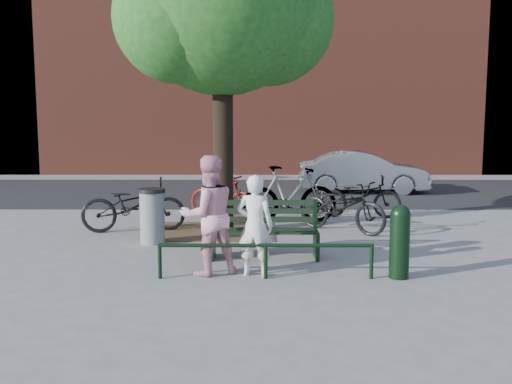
{
  "coord_description": "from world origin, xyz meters",
  "views": [
    {
      "loc": [
        -0.11,
        -9.07,
        2.25
      ],
      "look_at": [
        -0.14,
        1.0,
        0.96
      ],
      "focal_mm": 40.0,
      "sensor_mm": 36.0,
      "label": 1
    }
  ],
  "objects_px": {
    "bollard": "(400,239)",
    "bicycle_c": "(342,206)",
    "park_bench": "(265,228)",
    "person_right": "(208,215)",
    "parked_car": "(363,172)",
    "person_left": "(255,226)",
    "litter_bin": "(152,216)"
  },
  "relations": [
    {
      "from": "person_right",
      "to": "park_bench",
      "type": "bearing_deg",
      "value": -152.85
    },
    {
      "from": "park_bench",
      "to": "bollard",
      "type": "distance_m",
      "value": 2.27
    },
    {
      "from": "bollard",
      "to": "parked_car",
      "type": "height_order",
      "value": "parked_car"
    },
    {
      "from": "person_left",
      "to": "bollard",
      "type": "bearing_deg",
      "value": -169.93
    },
    {
      "from": "bollard",
      "to": "litter_bin",
      "type": "distance_m",
      "value": 4.54
    },
    {
      "from": "park_bench",
      "to": "person_right",
      "type": "bearing_deg",
      "value": -128.67
    },
    {
      "from": "park_bench",
      "to": "bicycle_c",
      "type": "xyz_separation_m",
      "value": [
        1.58,
        2.12,
        0.04
      ]
    },
    {
      "from": "bollard",
      "to": "parked_car",
      "type": "relative_size",
      "value": 0.27
    },
    {
      "from": "park_bench",
      "to": "bicycle_c",
      "type": "distance_m",
      "value": 2.64
    },
    {
      "from": "person_left",
      "to": "bollard",
      "type": "relative_size",
      "value": 1.4
    },
    {
      "from": "person_left",
      "to": "person_right",
      "type": "height_order",
      "value": "person_right"
    },
    {
      "from": "litter_bin",
      "to": "bicycle_c",
      "type": "distance_m",
      "value": 3.77
    },
    {
      "from": "bicycle_c",
      "to": "park_bench",
      "type": "bearing_deg",
      "value": -177.42
    },
    {
      "from": "litter_bin",
      "to": "parked_car",
      "type": "relative_size",
      "value": 0.26
    },
    {
      "from": "park_bench",
      "to": "litter_bin",
      "type": "bearing_deg",
      "value": 153.03
    },
    {
      "from": "parked_car",
      "to": "park_bench",
      "type": "bearing_deg",
      "value": 161.64
    },
    {
      "from": "park_bench",
      "to": "person_left",
      "type": "height_order",
      "value": "person_left"
    },
    {
      "from": "bicycle_c",
      "to": "parked_car",
      "type": "height_order",
      "value": "parked_car"
    },
    {
      "from": "bollard",
      "to": "parked_car",
      "type": "xyz_separation_m",
      "value": [
        1.21,
        9.46,
        0.08
      ]
    },
    {
      "from": "park_bench",
      "to": "bollard",
      "type": "relative_size",
      "value": 1.65
    },
    {
      "from": "bollard",
      "to": "bicycle_c",
      "type": "relative_size",
      "value": 0.54
    },
    {
      "from": "person_right",
      "to": "person_left",
      "type": "bearing_deg",
      "value": 147.49
    },
    {
      "from": "person_left",
      "to": "person_right",
      "type": "distance_m",
      "value": 0.69
    },
    {
      "from": "person_right",
      "to": "litter_bin",
      "type": "xyz_separation_m",
      "value": [
        -1.2,
        2.06,
        -0.36
      ]
    },
    {
      "from": "park_bench",
      "to": "litter_bin",
      "type": "height_order",
      "value": "litter_bin"
    },
    {
      "from": "park_bench",
      "to": "parked_car",
      "type": "distance_m",
      "value": 8.8
    },
    {
      "from": "person_right",
      "to": "parked_car",
      "type": "bearing_deg",
      "value": -137.22
    },
    {
      "from": "park_bench",
      "to": "bicycle_c",
      "type": "height_order",
      "value": "bicycle_c"
    },
    {
      "from": "park_bench",
      "to": "litter_bin",
      "type": "distance_m",
      "value": 2.28
    },
    {
      "from": "person_left",
      "to": "park_bench",
      "type": "bearing_deg",
      "value": -84.64
    },
    {
      "from": "bicycle_c",
      "to": "person_right",
      "type": "bearing_deg",
      "value": -178.1
    },
    {
      "from": "person_left",
      "to": "parked_car",
      "type": "relative_size",
      "value": 0.38
    }
  ]
}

